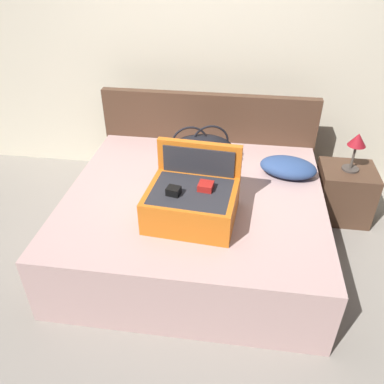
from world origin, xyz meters
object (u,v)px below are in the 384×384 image
object	(u,v)px
duffel_bag	(200,151)
pillow_near_headboard	(288,167)
hard_case_large	(192,200)
nightstand	(344,193)
table_lamp	(357,144)
bed	(194,221)

from	to	relation	value
duffel_bag	pillow_near_headboard	bearing A→B (deg)	-3.17
hard_case_large	nightstand	world-z (taller)	hard_case_large
duffel_bag	table_lamp	xyz separation A→B (m)	(1.21, 0.20, 0.05)
nightstand	table_lamp	xyz separation A→B (m)	(0.00, 0.00, 0.47)
table_lamp	hard_case_large	bearing A→B (deg)	-143.74
pillow_near_headboard	nightstand	bearing A→B (deg)	24.50
pillow_near_headboard	bed	bearing A→B (deg)	-152.27
pillow_near_headboard	table_lamp	size ratio (longest dim) A/B	1.34
hard_case_large	duffel_bag	xyz separation A→B (m)	(-0.03, 0.66, 0.00)
duffel_bag	table_lamp	distance (m)	1.23
bed	nightstand	xyz separation A→B (m)	(1.20, 0.60, -0.02)
bed	duffel_bag	distance (m)	0.56
duffel_bag	table_lamp	size ratio (longest dim) A/B	1.84
pillow_near_headboard	nightstand	size ratio (longest dim) A/B	0.93
pillow_near_headboard	table_lamp	xyz separation A→B (m)	(0.53, 0.24, 0.12)
pillow_near_headboard	nightstand	world-z (taller)	pillow_near_headboard
table_lamp	duffel_bag	bearing A→B (deg)	-170.54
bed	table_lamp	xyz separation A→B (m)	(1.20, 0.60, 0.44)
pillow_near_headboard	hard_case_large	bearing A→B (deg)	-136.24
bed	hard_case_large	size ratio (longest dim) A/B	3.08
hard_case_large	duffel_bag	world-z (taller)	hard_case_large
pillow_near_headboard	nightstand	xyz separation A→B (m)	(0.53, 0.24, -0.35)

